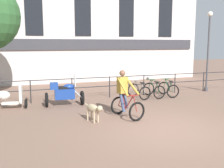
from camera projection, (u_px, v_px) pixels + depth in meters
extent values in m
plane|color=#7A5B4C|center=(164.00, 129.00, 8.20)|extent=(60.00, 60.00, 0.00)
cylinder|color=#232326|center=(31.00, 92.00, 11.72)|extent=(0.05, 0.05, 1.05)
cylinder|color=#232326|center=(72.00, 89.00, 12.34)|extent=(0.05, 0.05, 1.05)
cylinder|color=#232326|center=(110.00, 87.00, 12.96)|extent=(0.05, 0.05, 1.05)
cylinder|color=#232326|center=(144.00, 85.00, 13.58)|extent=(0.05, 0.05, 1.05)
cylinder|color=#232326|center=(175.00, 83.00, 14.20)|extent=(0.05, 0.05, 1.05)
cylinder|color=#232326|center=(203.00, 82.00, 14.82)|extent=(0.05, 0.05, 1.05)
cylinder|color=#232326|center=(110.00, 77.00, 12.89)|extent=(15.00, 0.04, 0.04)
cylinder|color=#232326|center=(110.00, 86.00, 12.95)|extent=(15.00, 0.04, 0.04)
cube|color=#333338|center=(83.00, 44.00, 17.71)|extent=(17.10, 0.12, 0.70)
torus|color=black|center=(137.00, 112.00, 8.98)|extent=(0.68, 0.23, 0.68)
torus|color=black|center=(118.00, 105.00, 9.89)|extent=(0.68, 0.23, 0.68)
cylinder|color=maroon|center=(129.00, 102.00, 9.30)|extent=(0.15, 0.48, 0.60)
cylinder|color=maroon|center=(124.00, 102.00, 9.58)|extent=(0.09, 0.23, 0.52)
cylinder|color=maroon|center=(128.00, 95.00, 9.34)|extent=(0.20, 0.65, 0.10)
cylinder|color=maroon|center=(122.00, 107.00, 9.71)|extent=(0.14, 0.44, 0.08)
cylinder|color=maroon|center=(120.00, 100.00, 9.75)|extent=(0.09, 0.26, 0.47)
cylinder|color=maroon|center=(135.00, 104.00, 9.02)|extent=(0.08, 0.23, 0.54)
cylinder|color=maroon|center=(133.00, 96.00, 9.07)|extent=(0.47, 0.15, 0.03)
cube|color=black|center=(122.00, 94.00, 9.62)|extent=(0.17, 0.26, 0.05)
cube|color=#AD8933|center=(122.00, 85.00, 9.57)|extent=(0.40, 0.30, 0.60)
sphere|color=brown|center=(122.00, 73.00, 9.50)|extent=(0.22, 0.22, 0.22)
cylinder|color=#AD8933|center=(123.00, 87.00, 9.18)|extent=(0.19, 0.72, 0.60)
cylinder|color=#AD8933|center=(132.00, 86.00, 9.41)|extent=(0.31, 0.70, 0.60)
cylinder|color=#384766|center=(122.00, 103.00, 9.54)|extent=(0.21, 0.32, 0.69)
cylinder|color=#384766|center=(125.00, 101.00, 9.61)|extent=(0.15, 0.32, 0.58)
ellipsoid|color=tan|center=(93.00, 108.00, 8.94)|extent=(0.44, 0.67, 0.29)
cylinder|color=tan|center=(97.00, 109.00, 8.75)|extent=(0.20, 0.20, 0.17)
sphere|color=tan|center=(100.00, 108.00, 8.61)|extent=(0.19, 0.19, 0.19)
cone|color=tan|center=(101.00, 109.00, 8.55)|extent=(0.14, 0.14, 0.11)
cylinder|color=tan|center=(87.00, 105.00, 9.22)|extent=(0.11, 0.21, 0.11)
cylinder|color=tan|center=(94.00, 117.00, 8.78)|extent=(0.06, 0.06, 0.40)
cylinder|color=tan|center=(98.00, 117.00, 8.88)|extent=(0.06, 0.06, 0.40)
cylinder|color=tan|center=(88.00, 115.00, 9.09)|extent=(0.06, 0.06, 0.40)
cylinder|color=tan|center=(91.00, 114.00, 9.18)|extent=(0.06, 0.06, 0.40)
torus|color=black|center=(82.00, 98.00, 11.41)|extent=(0.16, 0.63, 0.62)
torus|color=black|center=(47.00, 100.00, 11.00)|extent=(0.16, 0.63, 0.62)
cube|color=navy|center=(65.00, 94.00, 11.17)|extent=(0.85, 0.45, 0.44)
ellipsoid|color=navy|center=(69.00, 87.00, 11.18)|extent=(0.50, 0.35, 0.24)
cube|color=black|center=(62.00, 88.00, 11.10)|extent=(0.58, 0.33, 0.10)
cylinder|color=#B2B2B7|center=(78.00, 94.00, 11.33)|extent=(0.43, 0.09, 0.41)
cube|color=silver|center=(75.00, 80.00, 11.20)|extent=(0.06, 0.44, 0.50)
cube|color=navy|center=(54.00, 86.00, 11.00)|extent=(0.34, 0.38, 0.28)
torus|color=black|center=(133.00, 90.00, 13.27)|extent=(0.66, 0.14, 0.66)
torus|color=black|center=(145.00, 93.00, 12.35)|extent=(0.66, 0.14, 0.66)
cylinder|color=#9E998E|center=(138.00, 87.00, 12.88)|extent=(0.09, 0.47, 0.58)
cylinder|color=#9E998E|center=(141.00, 88.00, 12.61)|extent=(0.06, 0.22, 0.51)
cylinder|color=#9E998E|center=(139.00, 82.00, 12.76)|extent=(0.11, 0.63, 0.10)
cylinder|color=#9E998E|center=(142.00, 93.00, 12.54)|extent=(0.08, 0.42, 0.07)
cylinder|color=#9E998E|center=(144.00, 88.00, 12.42)|extent=(0.05, 0.25, 0.46)
cylinder|color=#9E998E|center=(134.00, 85.00, 13.15)|extent=(0.05, 0.21, 0.52)
cylinder|color=#9E998E|center=(135.00, 80.00, 13.03)|extent=(0.48, 0.09, 0.03)
cube|color=black|center=(142.00, 83.00, 12.48)|extent=(0.15, 0.25, 0.05)
torus|color=black|center=(149.00, 89.00, 13.57)|extent=(0.66, 0.08, 0.66)
torus|color=black|center=(159.00, 92.00, 12.60)|extent=(0.66, 0.08, 0.66)
cylinder|color=#194C2D|center=(153.00, 86.00, 13.16)|extent=(0.05, 0.47, 0.58)
cylinder|color=#194C2D|center=(156.00, 87.00, 12.87)|extent=(0.04, 0.22, 0.51)
cylinder|color=#194C2D|center=(154.00, 81.00, 13.03)|extent=(0.05, 0.63, 0.10)
cylinder|color=#194C2D|center=(157.00, 92.00, 12.80)|extent=(0.04, 0.42, 0.07)
cylinder|color=#194C2D|center=(158.00, 87.00, 12.67)|extent=(0.03, 0.25, 0.46)
cylinder|color=#194C2D|center=(150.00, 84.00, 13.44)|extent=(0.03, 0.21, 0.52)
cylinder|color=#194C2D|center=(151.00, 80.00, 13.32)|extent=(0.48, 0.04, 0.03)
cube|color=black|center=(157.00, 82.00, 12.74)|extent=(0.13, 0.24, 0.05)
torus|color=black|center=(164.00, 88.00, 13.86)|extent=(0.66, 0.12, 0.66)
torus|color=black|center=(173.00, 91.00, 12.85)|extent=(0.66, 0.12, 0.66)
cylinder|color=#194C2D|center=(167.00, 85.00, 13.43)|extent=(0.07, 0.47, 0.58)
cylinder|color=#194C2D|center=(170.00, 86.00, 13.14)|extent=(0.05, 0.22, 0.51)
cylinder|color=#194C2D|center=(168.00, 80.00, 13.30)|extent=(0.09, 0.63, 0.10)
cylinder|color=#194C2D|center=(171.00, 91.00, 13.06)|extent=(0.06, 0.42, 0.07)
cylinder|color=#194C2D|center=(172.00, 87.00, 12.93)|extent=(0.04, 0.25, 0.46)
cylinder|color=#194C2D|center=(165.00, 83.00, 13.73)|extent=(0.04, 0.21, 0.52)
cylinder|color=#194C2D|center=(166.00, 79.00, 13.60)|extent=(0.48, 0.07, 0.03)
cube|color=black|center=(171.00, 81.00, 13.00)|extent=(0.14, 0.25, 0.05)
torus|color=black|center=(26.00, 103.00, 10.83)|extent=(0.14, 0.41, 0.40)
cube|color=beige|center=(11.00, 103.00, 10.72)|extent=(0.71, 0.38, 0.08)
cube|color=beige|center=(21.00, 94.00, 10.73)|extent=(0.15, 0.33, 0.72)
ellipsoid|color=beige|center=(3.00, 95.00, 10.62)|extent=(0.56, 0.38, 0.36)
cylinder|color=#424247|center=(206.00, 89.00, 14.79)|extent=(0.22, 0.22, 0.20)
cylinder|color=#424247|center=(208.00, 54.00, 14.49)|extent=(0.10, 0.10, 4.13)
sphere|color=silver|center=(210.00, 14.00, 14.16)|extent=(0.28, 0.28, 0.28)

